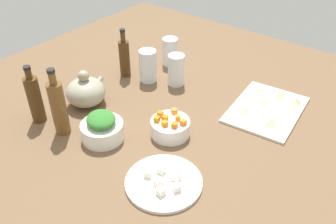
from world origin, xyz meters
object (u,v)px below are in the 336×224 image
object	(u,v)px
drinking_glass_0	(170,52)
drinking_glass_1	(148,66)
bottle_0	(35,99)
plate_tofu	(164,182)
bottle_2	(124,57)
bowl_greens	(103,131)
bowl_carrots	(170,128)
cutting_board	(266,110)
drinking_glass_2	(176,70)
teapot	(86,92)
bottle_1	(59,107)

from	to	relation	value
drinking_glass_0	drinking_glass_1	xyz separation A→B (cm)	(-17.49, -1.49, 0.57)
bottle_0	plate_tofu	bearing A→B (deg)	-86.57
bottle_0	bottle_2	distance (cm)	44.23
bowl_greens	bowl_carrots	world-z (taller)	bowl_greens
bottle_0	drinking_glass_1	size ratio (longest dim) A/B	1.61
plate_tofu	bowl_carrots	size ratio (longest dim) A/B	1.70
plate_tofu	bowl_greens	world-z (taller)	bowl_greens
bowl_carrots	drinking_glass_0	size ratio (longest dim) A/B	1.07
cutting_board	drinking_glass_0	bearing A→B (deg)	82.35
bowl_greens	drinking_glass_2	xyz separation A→B (cm)	(44.96, 2.05, 3.66)
bottle_0	bottle_2	size ratio (longest dim) A/B	1.04
teapot	drinking_glass_1	world-z (taller)	teapot
drinking_glass_0	bowl_greens	bearing A→B (deg)	-165.44
drinking_glass_2	cutting_board	bearing A→B (deg)	-82.23
cutting_board	bowl_carrots	xyz separation A→B (cm)	(-34.23, 20.52, 2.39)
bowl_greens	drinking_glass_2	world-z (taller)	drinking_glass_2
cutting_board	bowl_carrots	distance (cm)	39.98
plate_tofu	teapot	distance (cm)	52.91
cutting_board	bottle_2	xyz separation A→B (cm)	(-13.42, 61.88, 8.36)
bottle_1	bottle_2	xyz separation A→B (cm)	(43.15, 10.27, -1.74)
drinking_glass_1	drinking_glass_2	distance (cm)	12.43
drinking_glass_0	cutting_board	bearing A→B (deg)	-97.65
bottle_0	drinking_glass_0	distance (cm)	65.75
drinking_glass_1	plate_tofu	bearing A→B (deg)	-135.17
plate_tofu	bottle_0	world-z (taller)	bottle_0
bottle_1	cutting_board	bearing A→B (deg)	-42.38
bottle_2	teapot	bearing A→B (deg)	-171.66
drinking_glass_1	drinking_glass_2	xyz separation A→B (cm)	(5.02, -11.37, -0.27)
bowl_carrots	drinking_glass_2	world-z (taller)	drinking_glass_2
bowl_greens	teapot	world-z (taller)	teapot
cutting_board	bottle_1	bearing A→B (deg)	137.62
bottle_2	drinking_glass_2	world-z (taller)	bottle_2
teapot	drinking_glass_0	distance (cm)	46.80
bottle_2	drinking_glass_0	bearing A→B (deg)	-24.53
cutting_board	bottle_2	bearing A→B (deg)	102.24
cutting_board	drinking_glass_0	distance (cm)	53.34
drinking_glass_0	drinking_glass_1	world-z (taller)	drinking_glass_1
bowl_greens	bottle_0	size ratio (longest dim) A/B	0.65
bowl_carrots	drinking_glass_1	size ratio (longest dim) A/B	0.98
bowl_carrots	drinking_glass_2	xyz separation A→B (cm)	(28.82, 19.15, 3.87)
bowl_carrots	bottle_1	size ratio (longest dim) A/B	0.55
cutting_board	teapot	world-z (taller)	teapot
bottle_2	drinking_glass_1	size ratio (longest dim) A/B	1.56
cutting_board	drinking_glass_1	size ratio (longest dim) A/B	2.35
plate_tofu	bowl_carrots	distance (cm)	23.93
cutting_board	drinking_glass_0	world-z (taller)	drinking_glass_0
teapot	bottle_0	xyz separation A→B (cm)	(-18.19, 5.98, 3.82)
bottle_1	bottle_2	size ratio (longest dim) A/B	1.16
bottle_0	drinking_glass_0	xyz separation A→B (cm)	(64.66, -11.51, -3.10)
bottle_1	drinking_glass_1	distance (cm)	46.28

